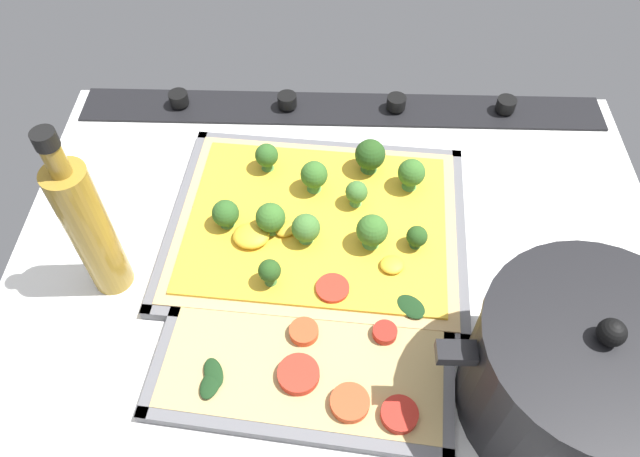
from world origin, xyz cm
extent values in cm
cube|color=white|center=(0.00, 0.00, -1.50)|extent=(79.61, 62.70, 3.00)
cube|color=black|center=(0.00, -27.85, 0.40)|extent=(76.42, 7.00, 0.80)
cylinder|color=black|center=(-23.88, -27.85, 1.70)|extent=(2.80, 2.80, 1.80)
cylinder|color=black|center=(-7.96, -27.85, 1.70)|extent=(2.80, 2.80, 1.80)
cylinder|color=black|center=(7.96, -27.85, 1.70)|extent=(2.80, 2.80, 1.80)
cylinder|color=black|center=(23.88, -27.85, 1.70)|extent=(2.80, 2.80, 1.80)
cube|color=slate|center=(2.90, -5.43, 0.25)|extent=(38.54, 31.91, 0.50)
cube|color=slate|center=(1.83, -19.39, 0.65)|extent=(36.40, 3.98, 1.30)
cube|color=slate|center=(3.97, 8.54, 0.65)|extent=(36.40, 3.98, 1.30)
cube|color=slate|center=(-14.66, -4.08, 0.65)|extent=(3.43, 29.22, 1.30)
cube|color=slate|center=(20.45, -6.77, 0.65)|extent=(3.43, 29.22, 1.30)
cube|color=tan|center=(2.90, -5.43, 1.00)|extent=(35.97, 29.34, 1.00)
cube|color=gold|center=(2.90, -5.43, 1.70)|extent=(33.05, 26.45, 0.40)
cone|color=#4D8B3F|center=(13.79, -4.57, 2.31)|extent=(1.80, 1.80, 0.82)
sphere|color=#2D5B23|center=(13.79, -4.57, 3.95)|extent=(3.28, 3.28, 3.28)
cone|color=#5B9F46|center=(-3.59, -2.07, 2.52)|extent=(2.05, 2.05, 1.23)
sphere|color=#386B28|center=(-3.59, -2.07, 4.53)|extent=(3.72, 3.72, 3.72)
cone|color=#427635|center=(-8.87, -1.99, 2.30)|extent=(1.37, 1.37, 0.81)
sphere|color=#264C1C|center=(-8.87, -1.99, 3.64)|extent=(2.50, 2.50, 2.50)
cone|color=#5B9F46|center=(-8.75, -11.31, 2.55)|extent=(1.91, 1.91, 1.30)
sphere|color=#386B28|center=(-8.75, -11.31, 4.50)|extent=(3.47, 3.47, 3.47)
cone|color=#4D8B3F|center=(9.63, -14.06, 2.51)|extent=(1.66, 1.66, 1.23)
sphere|color=#2D5B23|center=(9.63, -14.06, 4.26)|extent=(3.01, 3.01, 3.01)
cone|color=#427635|center=(-3.65, -14.22, 2.52)|extent=(2.16, 2.16, 1.23)
sphere|color=#264C1C|center=(-3.65, -14.22, 4.61)|extent=(3.93, 3.93, 3.93)
cone|color=#427635|center=(7.85, 3.62, 2.56)|extent=(1.41, 1.41, 1.32)
sphere|color=#264C1C|center=(7.85, 3.62, 4.18)|extent=(2.57, 2.57, 2.57)
cone|color=#5B9F46|center=(8.32, -3.83, 2.41)|extent=(1.96, 1.96, 1.01)
sphere|color=#386B28|center=(8.32, -3.83, 4.25)|extent=(3.57, 3.57, 3.57)
cone|color=#68AD54|center=(4.09, -2.57, 2.34)|extent=(1.87, 1.87, 0.88)
sphere|color=#427533|center=(4.09, -2.57, 4.05)|extent=(3.40, 3.40, 3.40)
cone|color=#5B9F46|center=(3.40, -10.59, 2.58)|extent=(1.88, 1.88, 1.35)
sphere|color=#386B28|center=(3.40, -10.59, 4.54)|extent=(3.43, 3.43, 3.43)
cone|color=#68AD54|center=(-1.88, -8.29, 2.46)|extent=(1.52, 1.52, 1.12)
sphere|color=#427533|center=(-1.88, -8.29, 4.06)|extent=(2.77, 2.77, 2.77)
ellipsoid|color=gold|center=(10.62, -2.36, 2.55)|extent=(4.43, 3.90, 1.53)
ellipsoid|color=gold|center=(6.46, -3.70, 2.35)|extent=(3.65, 3.42, 1.04)
ellipsoid|color=gold|center=(-5.96, 1.19, 2.32)|extent=(3.03, 2.83, 0.98)
cube|color=slate|center=(3.27, 8.84, 0.25)|extent=(33.86, 27.87, 0.50)
cube|color=slate|center=(1.99, -2.79, 0.65)|extent=(31.31, 4.61, 1.30)
cube|color=slate|center=(4.54, 20.46, 0.65)|extent=(31.31, 4.61, 1.30)
cube|color=slate|center=(-11.73, 10.48, 0.65)|extent=(3.87, 24.58, 1.30)
cube|color=slate|center=(18.26, 7.19, 0.65)|extent=(3.87, 24.58, 1.30)
cube|color=tan|center=(3.27, 8.84, 0.95)|extent=(31.22, 25.22, 0.90)
cylinder|color=red|center=(0.84, 4.42, 1.90)|extent=(3.78, 3.78, 1.00)
cylinder|color=#D14723|center=(-1.07, 17.52, 1.90)|extent=(3.96, 3.96, 1.00)
cylinder|color=red|center=(4.16, 14.67, 1.90)|extent=(4.33, 4.33, 1.00)
cylinder|color=#B22319|center=(-5.91, 18.57, 1.90)|extent=(3.71, 3.71, 1.00)
cylinder|color=#D14723|center=(3.82, 9.83, 1.90)|extent=(3.15, 3.15, 1.00)
cylinder|color=#B22319|center=(-4.83, 9.67, 1.90)|extent=(2.63, 2.63, 1.00)
ellipsoid|color=#193819|center=(12.99, 15.92, 1.80)|extent=(2.63, 3.64, 0.60)
ellipsoid|color=#193819|center=(12.85, 14.73, 1.80)|extent=(3.03, 3.94, 0.60)
ellipsoid|color=#193819|center=(-7.84, 6.35, 1.80)|extent=(4.43, 4.36, 0.60)
cylinder|color=black|center=(-22.02, 16.19, 6.59)|extent=(20.22, 20.22, 13.19)
cylinder|color=black|center=(-22.02, 16.19, 13.59)|extent=(20.63, 20.63, 0.80)
sphere|color=black|center=(-22.02, 16.19, 15.19)|extent=(2.40, 2.40, 2.40)
cube|color=black|center=(-10.11, 16.19, 10.82)|extent=(3.60, 2.00, 1.20)
cylinder|color=olive|center=(26.43, 2.54, 9.11)|extent=(4.53, 4.53, 18.22)
cylinder|color=olive|center=(26.43, 2.54, 19.97)|extent=(2.04, 2.04, 3.50)
cylinder|color=black|center=(26.43, 2.54, 22.52)|extent=(2.26, 2.26, 1.60)
camera|label=1|loc=(1.25, 39.89, 58.95)|focal=33.42mm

